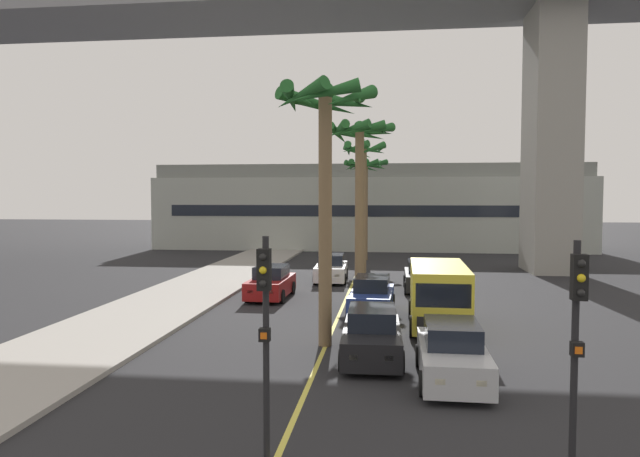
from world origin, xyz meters
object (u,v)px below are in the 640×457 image
at_px(car_queue_fourth, 271,283).
at_px(delivery_van, 438,294).
at_px(palm_tree_farthest_median, 325,137).
at_px(car_queue_sixth, 422,277).
at_px(car_queue_second, 452,354).
at_px(car_queue_third, 331,269).
at_px(traffic_light_right_far_corner, 577,330).
at_px(car_queue_fifth, 372,297).
at_px(palm_tree_mid_median, 365,175).
at_px(palm_tree_far_median, 359,154).
at_px(palm_tree_near_median, 364,168).
at_px(traffic_light_median_near, 265,317).
at_px(car_queue_front, 372,336).

relative_size(car_queue_fourth, delivery_van, 0.78).
bearing_deg(palm_tree_farthest_median, delivery_van, 37.54).
height_order(car_queue_fourth, car_queue_sixth, same).
bearing_deg(car_queue_second, car_queue_third, 106.02).
distance_m(car_queue_fourth, traffic_light_right_far_corner, 19.51).
bearing_deg(car_queue_fifth, palm_tree_mid_median, 93.30).
distance_m(car_queue_second, car_queue_fifth, 8.94).
bearing_deg(palm_tree_far_median, car_queue_third, 111.69).
bearing_deg(car_queue_sixth, car_queue_fifth, -110.94).
bearing_deg(palm_tree_farthest_median, palm_tree_mid_median, 89.61).
distance_m(delivery_van, palm_tree_near_median, 15.27).
xyz_separation_m(car_queue_third, palm_tree_near_median, (1.74, 2.61, 5.91)).
height_order(traffic_light_median_near, traffic_light_right_far_corner, same).
bearing_deg(car_queue_second, palm_tree_far_median, 103.88).
distance_m(car_queue_fourth, traffic_light_median_near, 17.42).
relative_size(car_queue_front, palm_tree_mid_median, 0.53).
xyz_separation_m(palm_tree_near_median, palm_tree_far_median, (0.12, -7.28, 0.35)).
distance_m(car_queue_fifth, traffic_light_right_far_corner, 14.79).
xyz_separation_m(traffic_light_median_near, palm_tree_farthest_median, (0.16, 8.46, 4.14)).
bearing_deg(car_queue_front, car_queue_fifth, 91.87).
distance_m(car_queue_fourth, palm_tree_near_median, 11.03).
height_order(car_queue_fourth, palm_tree_mid_median, palm_tree_mid_median).
xyz_separation_m(car_queue_second, delivery_van, (0.14, 6.26, 0.57)).
distance_m(car_queue_fifth, traffic_light_median_near, 14.03).
relative_size(car_queue_sixth, palm_tree_near_median, 0.49).
relative_size(car_queue_fifth, traffic_light_right_far_corner, 0.99).
bearing_deg(car_queue_fourth, car_queue_third, 67.96).
distance_m(traffic_light_median_near, palm_tree_farthest_median, 9.42).
distance_m(car_queue_third, traffic_light_right_far_corner, 24.04).
bearing_deg(car_queue_front, car_queue_second, -39.44).
bearing_deg(car_queue_fifth, car_queue_front, -88.13).
bearing_deg(car_queue_front, car_queue_third, 100.26).
height_order(car_queue_third, car_queue_fourth, same).
height_order(delivery_van, palm_tree_near_median, palm_tree_near_median).
relative_size(car_queue_second, car_queue_fifth, 0.99).
distance_m(car_queue_second, palm_tree_farthest_median, 7.90).
xyz_separation_m(car_queue_sixth, traffic_light_median_near, (-3.90, -20.05, 1.99)).
xyz_separation_m(delivery_van, palm_tree_near_median, (-3.43, 13.89, 5.34)).
distance_m(car_queue_sixth, delivery_van, 8.62).
bearing_deg(car_queue_front, traffic_light_right_far_corner, -63.77).
xyz_separation_m(car_queue_fifth, delivery_van, (2.55, -2.35, 0.57)).
bearing_deg(delivery_van, car_queue_second, -91.26).
bearing_deg(palm_tree_farthest_median, car_queue_sixth, 72.11).
distance_m(car_queue_fifth, palm_tree_far_median, 7.61).
height_order(car_queue_second, car_queue_third, same).
height_order(traffic_light_median_near, palm_tree_mid_median, palm_tree_mid_median).
relative_size(car_queue_sixth, palm_tree_far_median, 0.48).
height_order(traffic_light_median_near, palm_tree_near_median, palm_tree_near_median).
xyz_separation_m(traffic_light_median_near, traffic_light_right_far_corner, (5.35, -0.34, 0.00)).
xyz_separation_m(car_queue_front, car_queue_second, (2.19, -1.80, 0.00)).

